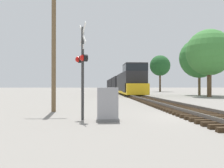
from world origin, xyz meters
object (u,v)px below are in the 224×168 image
freight_train (117,84)px  tree_deep_background (160,66)px  utility_pole (54,27)px  tree_mid_background (199,58)px  crossing_signal_near (82,63)px  tree_far_right (209,53)px  relay_cabinet (108,105)px

freight_train → tree_deep_background: bearing=-4.3°
utility_pole → tree_mid_background: 29.84m
crossing_signal_near → tree_deep_background: size_ratio=0.46×
tree_far_right → tree_deep_background: size_ratio=0.97×
freight_train → tree_far_right: bearing=-73.4°
crossing_signal_near → utility_pole: 4.60m
crossing_signal_near → freight_train: bearing=154.6°
utility_pole → tree_deep_background: 52.23m
relay_cabinet → crossing_signal_near: bearing=152.5°
utility_pole → tree_far_right: size_ratio=1.04×
crossing_signal_near → tree_mid_background: bearing=130.3°
crossing_signal_near → relay_cabinet: 2.11m
freight_train → crossing_signal_near: 53.67m
relay_cabinet → utility_pole: bearing=124.8°
tree_far_right → tree_mid_background: tree_far_right is taller
crossing_signal_near → tree_mid_background: (16.04, 27.47, 3.21)m
relay_cabinet → utility_pole: size_ratio=0.15×
utility_pole → tree_far_right: 24.86m
tree_mid_background → tree_far_right: bearing=-99.5°
tree_mid_background → relay_cabinet: bearing=-118.1°
crossing_signal_near → tree_far_right: (15.08, 21.79, 3.34)m
relay_cabinet → tree_deep_background: tree_deep_background is taller
freight_train → relay_cabinet: size_ratio=49.87×
freight_train → tree_mid_background: tree_mid_background is taller
freight_train → utility_pole: utility_pole is taller
freight_train → tree_mid_background: (10.39, -25.90, 3.76)m
freight_train → tree_far_right: size_ratio=7.84×
utility_pole → tree_far_right: utility_pole is taller
crossing_signal_near → utility_pole: bearing=-172.7°
freight_train → tree_mid_background: 28.16m
tree_far_right → tree_mid_background: 5.76m
crossing_signal_near → tree_mid_background: size_ratio=0.48×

